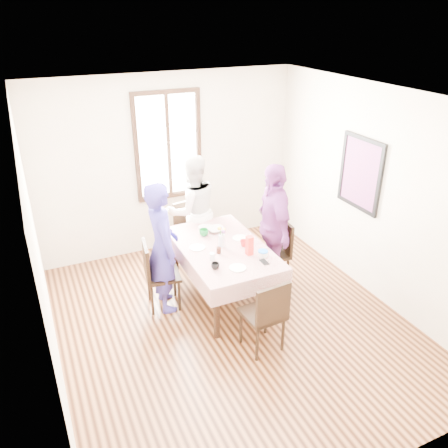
% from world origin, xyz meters
% --- Properties ---
extents(ground, '(4.50, 4.50, 0.00)m').
position_xyz_m(ground, '(0.00, 0.00, 0.00)').
color(ground, black).
rests_on(ground, ground).
extents(back_wall, '(4.00, 0.00, 4.00)m').
position_xyz_m(back_wall, '(0.00, 2.25, 1.35)').
color(back_wall, beige).
rests_on(back_wall, ground).
extents(right_wall, '(0.00, 4.50, 4.50)m').
position_xyz_m(right_wall, '(2.00, 0.00, 1.35)').
color(right_wall, beige).
rests_on(right_wall, ground).
extents(window_frame, '(1.02, 0.06, 1.62)m').
position_xyz_m(window_frame, '(0.00, 2.23, 1.65)').
color(window_frame, black).
rests_on(window_frame, back_wall).
extents(window_pane, '(0.90, 0.02, 1.50)m').
position_xyz_m(window_pane, '(0.00, 2.24, 1.65)').
color(window_pane, white).
rests_on(window_pane, back_wall).
extents(art_poster, '(0.04, 0.76, 0.96)m').
position_xyz_m(art_poster, '(1.98, 0.30, 1.55)').
color(art_poster, red).
rests_on(art_poster, right_wall).
extents(dining_table, '(0.91, 1.56, 0.75)m').
position_xyz_m(dining_table, '(0.12, 0.56, 0.38)').
color(dining_table, black).
rests_on(dining_table, ground).
extents(tablecloth, '(1.03, 1.68, 0.01)m').
position_xyz_m(tablecloth, '(0.12, 0.56, 0.76)').
color(tablecloth, '#540509').
rests_on(tablecloth, dining_table).
extents(chair_left, '(0.48, 0.48, 0.91)m').
position_xyz_m(chair_left, '(-0.64, 0.70, 0.46)').
color(chair_left, black).
rests_on(chair_left, ground).
extents(chair_right, '(0.45, 0.45, 0.91)m').
position_xyz_m(chair_right, '(0.88, 0.61, 0.46)').
color(chair_right, black).
rests_on(chair_right, ground).
extents(chair_far, '(0.48, 0.48, 0.91)m').
position_xyz_m(chair_far, '(0.12, 1.63, 0.46)').
color(chair_far, black).
rests_on(chair_far, ground).
extents(chair_near, '(0.45, 0.45, 0.91)m').
position_xyz_m(chair_near, '(0.12, -0.51, 0.46)').
color(chair_near, black).
rests_on(chair_near, ground).
extents(person_left, '(0.44, 0.64, 1.69)m').
position_xyz_m(person_left, '(-0.62, 0.70, 0.84)').
color(person_left, navy).
rests_on(person_left, ground).
extents(person_far, '(0.83, 0.65, 1.66)m').
position_xyz_m(person_far, '(0.12, 1.61, 0.83)').
color(person_far, white).
rests_on(person_far, ground).
extents(person_right, '(0.63, 1.09, 1.74)m').
position_xyz_m(person_right, '(0.86, 0.61, 0.87)').
color(person_right, '#7A337C').
rests_on(person_right, ground).
extents(mug_black, '(0.13, 0.13, 0.08)m').
position_xyz_m(mug_black, '(-0.18, 0.10, 0.80)').
color(mug_black, black).
rests_on(mug_black, tablecloth).
extents(mug_flag, '(0.12, 0.12, 0.08)m').
position_xyz_m(mug_flag, '(0.37, 0.46, 0.80)').
color(mug_flag, red).
rests_on(mug_flag, tablecloth).
extents(mug_green, '(0.16, 0.16, 0.09)m').
position_xyz_m(mug_green, '(0.02, 0.93, 0.81)').
color(mug_green, '#0C7226').
rests_on(mug_green, tablecloth).
extents(serving_bowl, '(0.23, 0.23, 0.06)m').
position_xyz_m(serving_bowl, '(0.21, 0.98, 0.79)').
color(serving_bowl, white).
rests_on(serving_bowl, tablecloth).
extents(juice_carton, '(0.08, 0.08, 0.24)m').
position_xyz_m(juice_carton, '(0.34, 0.24, 0.88)').
color(juice_carton, red).
rests_on(juice_carton, tablecloth).
extents(butter_tub, '(0.12, 0.12, 0.06)m').
position_xyz_m(butter_tub, '(0.47, 0.13, 0.79)').
color(butter_tub, white).
rests_on(butter_tub, tablecloth).
extents(jam_jar, '(0.06, 0.06, 0.08)m').
position_xyz_m(jam_jar, '(0.01, 0.42, 0.80)').
color(jam_jar, black).
rests_on(jam_jar, tablecloth).
extents(drinking_glass, '(0.07, 0.07, 0.09)m').
position_xyz_m(drinking_glass, '(-0.13, 0.30, 0.81)').
color(drinking_glass, silver).
rests_on(drinking_glass, tablecloth).
extents(smartphone, '(0.07, 0.15, 0.01)m').
position_xyz_m(smartphone, '(0.41, -0.01, 0.77)').
color(smartphone, black).
rests_on(smartphone, tablecloth).
extents(flower_vase, '(0.08, 0.08, 0.16)m').
position_xyz_m(flower_vase, '(0.12, 0.57, 0.84)').
color(flower_vase, silver).
rests_on(flower_vase, tablecloth).
extents(plate_left, '(0.20, 0.20, 0.01)m').
position_xyz_m(plate_left, '(-0.18, 0.65, 0.77)').
color(plate_left, white).
rests_on(plate_left, tablecloth).
extents(plate_right, '(0.20, 0.20, 0.01)m').
position_xyz_m(plate_right, '(0.42, 0.66, 0.77)').
color(plate_right, white).
rests_on(plate_right, tablecloth).
extents(plate_far, '(0.20, 0.20, 0.01)m').
position_xyz_m(plate_far, '(0.13, 1.15, 0.77)').
color(plate_far, white).
rests_on(plate_far, tablecloth).
extents(plate_near, '(0.20, 0.20, 0.01)m').
position_xyz_m(plate_near, '(0.07, 0.00, 0.77)').
color(plate_near, white).
rests_on(plate_near, tablecloth).
extents(butter_lid, '(0.12, 0.12, 0.01)m').
position_xyz_m(butter_lid, '(0.47, 0.13, 0.83)').
color(butter_lid, blue).
rests_on(butter_lid, butter_tub).
extents(flower_bunch, '(0.09, 0.09, 0.10)m').
position_xyz_m(flower_bunch, '(0.12, 0.57, 0.97)').
color(flower_bunch, yellow).
rests_on(flower_bunch, flower_vase).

